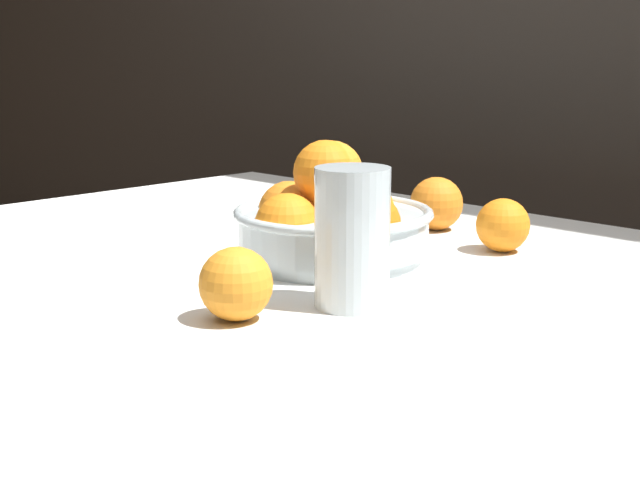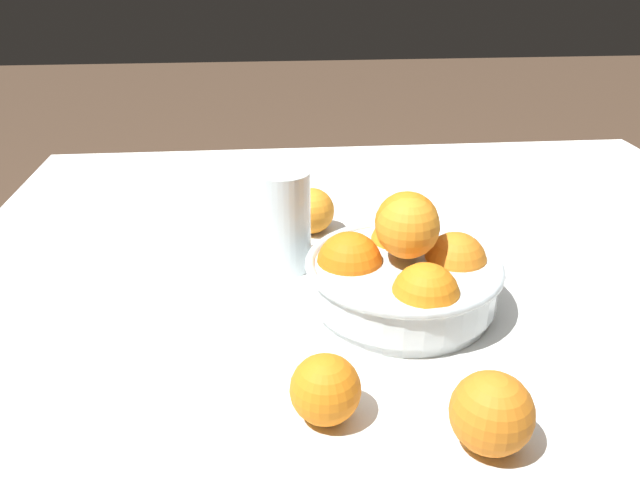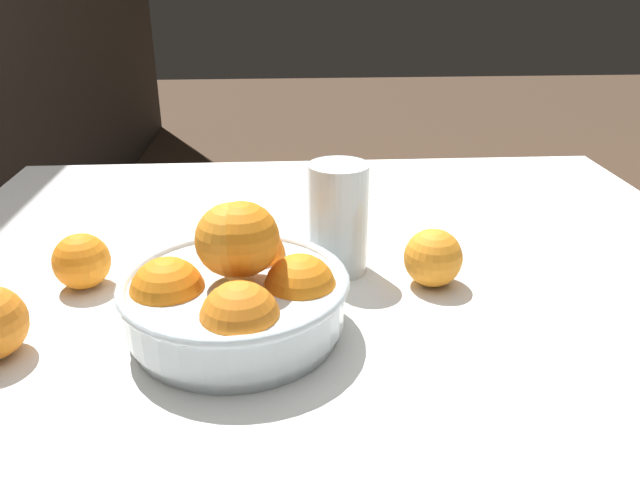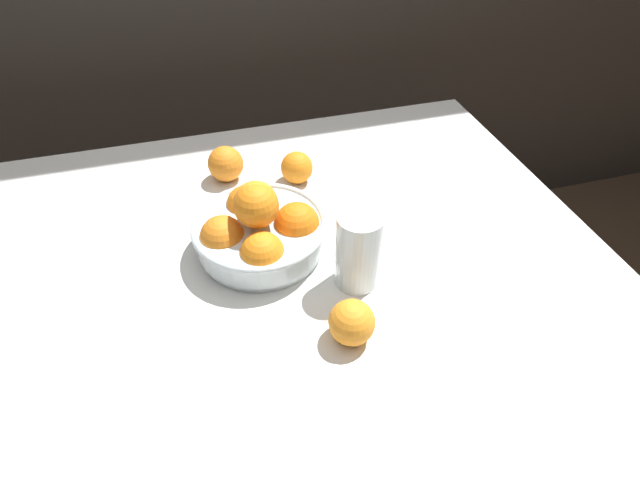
{
  "view_description": "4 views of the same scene",
  "coord_description": "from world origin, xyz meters",
  "px_view_note": "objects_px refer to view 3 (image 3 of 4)",
  "views": [
    {
      "loc": [
        0.76,
        -0.66,
        1.01
      ],
      "look_at": [
        0.09,
        0.02,
        0.8
      ],
      "focal_mm": 50.0,
      "sensor_mm": 36.0,
      "label": 1
    },
    {
      "loc": [
        0.18,
        0.79,
        1.17
      ],
      "look_at": [
        0.12,
        0.07,
        0.82
      ],
      "focal_mm": 35.0,
      "sensor_mm": 36.0,
      "label": 2
    },
    {
      "loc": [
        -0.57,
        0.06,
        1.12
      ],
      "look_at": [
        0.12,
        0.02,
        0.8
      ],
      "focal_mm": 35.0,
      "sensor_mm": 36.0,
      "label": 3
    },
    {
      "loc": [
        -0.06,
        -0.57,
        1.39
      ],
      "look_at": [
        0.12,
        0.06,
        0.79
      ],
      "focal_mm": 28.0,
      "sensor_mm": 36.0,
      "label": 4
    }
  ],
  "objects_px": {
    "fruit_bowl": "(237,290)",
    "orange_loose_aside": "(433,258)",
    "juice_glass": "(338,224)",
    "orange_loose_front": "(82,261)"
  },
  "relations": [
    {
      "from": "fruit_bowl",
      "to": "orange_loose_aside",
      "type": "xyz_separation_m",
      "value": [
        0.1,
        -0.24,
        -0.02
      ]
    },
    {
      "from": "juice_glass",
      "to": "orange_loose_front",
      "type": "relative_size",
      "value": 2.07
    },
    {
      "from": "juice_glass",
      "to": "orange_loose_aside",
      "type": "relative_size",
      "value": 1.98
    },
    {
      "from": "juice_glass",
      "to": "fruit_bowl",
      "type": "bearing_deg",
      "value": 140.36
    },
    {
      "from": "juice_glass",
      "to": "orange_loose_front",
      "type": "height_order",
      "value": "juice_glass"
    },
    {
      "from": "fruit_bowl",
      "to": "orange_loose_aside",
      "type": "bearing_deg",
      "value": -67.45
    },
    {
      "from": "juice_glass",
      "to": "orange_loose_aside",
      "type": "bearing_deg",
      "value": -112.88
    },
    {
      "from": "orange_loose_aside",
      "to": "juice_glass",
      "type": "bearing_deg",
      "value": 67.12
    },
    {
      "from": "fruit_bowl",
      "to": "orange_loose_front",
      "type": "height_order",
      "value": "fruit_bowl"
    },
    {
      "from": "fruit_bowl",
      "to": "juice_glass",
      "type": "distance_m",
      "value": 0.19
    }
  ]
}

